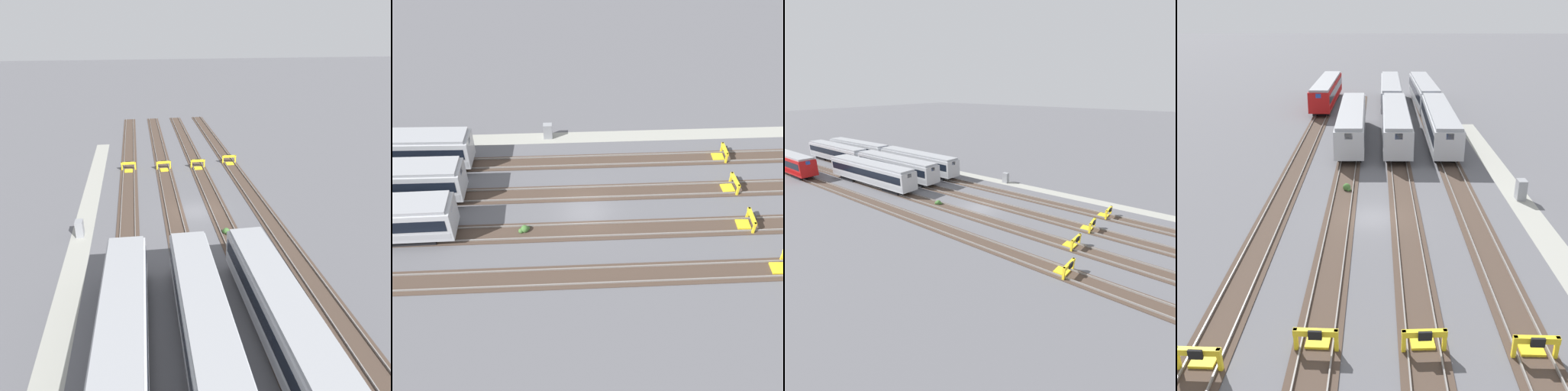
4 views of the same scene
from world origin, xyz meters
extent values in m
plane|color=#5B5B60|center=(0.00, 0.00, 0.00)|extent=(400.00, 400.00, 0.00)
cube|color=#9E9E93|center=(0.00, -11.42, 0.00)|extent=(54.00, 2.00, 0.01)
cube|color=#47382D|center=(0.00, -7.14, 0.03)|extent=(90.00, 2.24, 0.06)
cube|color=gray|center=(0.00, -6.42, 0.14)|extent=(90.00, 0.07, 0.15)
cube|color=gray|center=(0.00, -7.86, 0.14)|extent=(90.00, 0.07, 0.15)
cube|color=#47382D|center=(0.00, -2.38, 0.03)|extent=(90.00, 2.24, 0.06)
cube|color=gray|center=(0.00, -1.66, 0.14)|extent=(90.00, 0.07, 0.15)
cube|color=gray|center=(0.00, -3.10, 0.14)|extent=(90.00, 0.07, 0.15)
cube|color=#47382D|center=(0.00, 2.38, 0.03)|extent=(90.00, 2.24, 0.06)
cube|color=gray|center=(0.00, 3.10, 0.14)|extent=(90.00, 0.07, 0.15)
cube|color=gray|center=(0.00, 1.66, 0.14)|extent=(90.00, 0.07, 0.15)
cube|color=#47382D|center=(0.00, 7.14, 0.03)|extent=(90.00, 2.24, 0.06)
cube|color=gray|center=(0.00, 7.86, 0.14)|extent=(90.00, 0.07, 0.15)
cube|color=gray|center=(0.00, 6.42, 0.14)|extent=(90.00, 0.07, 0.15)
cube|color=#B7BABF|center=(19.47, 2.41, 2.05)|extent=(18.04, 3.08, 2.70)
cube|color=black|center=(19.47, 2.41, 2.37)|extent=(17.32, 3.11, 1.08)
cube|color=#A8AAAF|center=(19.47, 2.41, 1.29)|extent=(17.68, 3.11, 0.54)
cube|color=#999BA0|center=(19.47, 2.41, 3.55)|extent=(17.50, 2.80, 0.30)
cube|color=blue|center=(28.43, 2.55, 3.05)|extent=(0.09, 0.70, 0.56)
cube|color=blue|center=(10.51, 2.27, 3.05)|extent=(0.09, 0.70, 0.56)
cube|color=black|center=(25.05, 2.50, 0.35)|extent=(3.64, 2.30, 0.70)
cube|color=black|center=(13.89, 2.32, 0.35)|extent=(3.64, 2.30, 0.70)
cube|color=#B71414|center=(38.52, 7.10, 2.05)|extent=(18.05, 3.14, 2.70)
cube|color=black|center=(38.52, 7.10, 2.37)|extent=(17.33, 3.17, 1.08)
cube|color=#A80505|center=(38.52, 7.10, 1.29)|extent=(17.69, 3.16, 0.54)
cube|color=#999BA0|center=(38.52, 7.10, 3.55)|extent=(17.50, 2.85, 0.30)
cube|color=blue|center=(29.56, 7.27, 3.05)|extent=(0.09, 0.70, 0.56)
cube|color=black|center=(32.94, 7.20, 0.35)|extent=(3.64, 2.31, 0.70)
cube|color=#B7BABF|center=(38.20, -7.16, 2.05)|extent=(18.04, 3.07, 2.70)
cube|color=black|center=(38.20, -7.16, 2.37)|extent=(17.32, 3.10, 1.08)
cube|color=#A8AAAF|center=(38.20, -7.16, 1.29)|extent=(17.68, 3.09, 0.54)
cube|color=#999BA0|center=(38.20, -7.16, 3.55)|extent=(17.50, 2.78, 0.30)
cube|color=blue|center=(47.16, -7.03, 3.05)|extent=(0.09, 0.70, 0.56)
cube|color=blue|center=(29.24, -7.29, 3.05)|extent=(0.09, 0.70, 0.56)
cube|color=black|center=(43.78, -7.08, 0.35)|extent=(3.63, 2.29, 0.70)
cube|color=black|center=(32.62, -7.24, 0.35)|extent=(3.63, 2.29, 0.70)
cube|color=#B7BABF|center=(19.47, -7.15, 2.05)|extent=(18.06, 3.25, 2.70)
cube|color=black|center=(19.47, -7.15, 2.37)|extent=(17.35, 3.27, 1.08)
cube|color=#A8AAAF|center=(19.47, -7.15, 1.29)|extent=(17.71, 3.27, 0.54)
cube|color=#999BA0|center=(19.47, -7.15, 3.55)|extent=(17.52, 2.96, 0.30)
cube|color=blue|center=(28.43, -7.37, 3.05)|extent=(0.10, 0.70, 0.56)
cube|color=blue|center=(10.52, -6.92, 3.05)|extent=(0.10, 0.70, 0.56)
cube|color=black|center=(25.05, -7.29, 0.35)|extent=(3.66, 2.33, 0.70)
cube|color=black|center=(13.89, -7.01, 0.35)|extent=(3.66, 2.33, 0.70)
cube|color=#B7BABF|center=(19.47, -2.36, 2.05)|extent=(18.02, 2.96, 2.70)
cube|color=black|center=(19.47, -2.36, 2.37)|extent=(17.30, 2.99, 1.08)
cube|color=#A8AAAF|center=(19.47, -2.36, 1.29)|extent=(17.66, 2.98, 0.54)
cube|color=#999BA0|center=(19.47, -2.36, 3.55)|extent=(17.48, 2.67, 0.30)
cube|color=blue|center=(28.43, -2.44, 3.05)|extent=(0.09, 0.70, 0.56)
cube|color=blue|center=(10.51, -2.29, 3.05)|extent=(0.09, 0.70, 0.56)
cube|color=black|center=(25.05, -2.41, 0.35)|extent=(3.62, 2.27, 0.70)
cube|color=black|center=(13.89, -2.32, 0.35)|extent=(3.62, 2.27, 0.70)
cube|color=#B7BABF|center=(38.27, -2.34, 2.05)|extent=(18.03, 3.02, 2.70)
cube|color=black|center=(38.27, -2.34, 2.37)|extent=(17.31, 3.05, 1.08)
cube|color=#A8AAAF|center=(38.27, -2.34, 1.29)|extent=(17.67, 3.04, 0.54)
cube|color=#999BA0|center=(38.27, -2.34, 3.55)|extent=(17.49, 2.73, 0.30)
cube|color=blue|center=(47.23, -2.45, 3.05)|extent=(0.09, 0.70, 0.56)
cube|color=blue|center=(29.31, -2.23, 3.05)|extent=(0.09, 0.70, 0.56)
cube|color=black|center=(43.85, -2.40, 0.35)|extent=(3.63, 2.28, 0.70)
cube|color=black|center=(32.69, -2.27, 0.35)|extent=(3.63, 2.28, 0.70)
cube|color=yellow|center=(-13.94, -6.24, 0.57)|extent=(0.18, 0.18, 1.15)
cube|color=yellow|center=(-13.98, -8.04, 0.57)|extent=(0.18, 0.18, 1.15)
cube|color=yellow|center=(-13.96, -7.14, 1.00)|extent=(0.29, 2.01, 0.30)
cube|color=yellow|center=(-13.41, -7.15, 0.09)|extent=(1.12, 1.11, 0.18)
cube|color=black|center=(-14.14, -7.14, 1.00)|extent=(0.13, 0.60, 0.44)
cube|color=yellow|center=(-13.63, -1.48, 0.57)|extent=(0.19, 0.19, 1.15)
cube|color=yellow|center=(-13.55, -3.28, 0.57)|extent=(0.19, 0.19, 1.15)
cube|color=yellow|center=(-13.59, -2.38, 1.00)|extent=(0.34, 2.01, 0.30)
cube|color=yellow|center=(-13.04, -2.35, 0.09)|extent=(1.15, 1.13, 0.18)
cube|color=black|center=(-13.77, -2.39, 1.00)|extent=(0.15, 0.61, 0.44)
cube|color=yellow|center=(-13.54, 3.28, 0.57)|extent=(0.19, 0.19, 1.15)
cube|color=yellow|center=(-13.61, 1.48, 0.57)|extent=(0.19, 0.19, 1.15)
cube|color=yellow|center=(-13.57, 2.38, 1.00)|extent=(0.32, 2.01, 0.30)
cube|color=yellow|center=(-13.02, 2.36, 0.09)|extent=(1.14, 1.13, 0.18)
cube|color=black|center=(-13.75, 2.39, 1.00)|extent=(0.15, 0.60, 0.44)
cube|color=yellow|center=(-14.75, 8.04, 0.57)|extent=(0.19, 0.19, 1.15)
cube|color=yellow|center=(-14.81, 6.24, 0.57)|extent=(0.19, 0.19, 1.15)
cube|color=yellow|center=(-14.78, 7.14, 1.00)|extent=(0.31, 2.01, 0.30)
cube|color=yellow|center=(-14.23, 7.12, 0.09)|extent=(1.14, 1.12, 0.18)
cube|color=black|center=(-14.96, 7.15, 1.00)|extent=(0.14, 0.60, 0.44)
cube|color=gray|center=(3.43, -11.54, 0.80)|extent=(0.90, 0.70, 1.60)
cube|color=#333338|center=(3.43, -11.90, 1.04)|extent=(0.70, 0.04, 0.36)
sphere|color=#427033|center=(5.10, 2.16, 0.28)|extent=(0.64, 0.64, 0.64)
sphere|color=#427033|center=(5.40, 2.28, 0.18)|extent=(0.44, 0.44, 0.44)
sphere|color=#427033|center=(4.88, 1.98, 0.14)|extent=(0.36, 0.36, 0.36)
camera|label=1|loc=(35.98, -5.54, 18.19)|focal=35.00mm
camera|label=2|loc=(1.22, 28.78, 26.92)|focal=42.00mm
camera|label=3|loc=(-22.07, 28.70, 14.71)|focal=28.00mm
camera|label=4|loc=(-29.53, -0.25, 14.34)|focal=42.00mm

